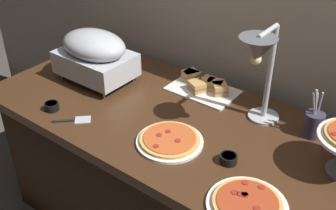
{
  "coord_description": "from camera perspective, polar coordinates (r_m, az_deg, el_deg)",
  "views": [
    {
      "loc": [
        0.91,
        -1.26,
        1.81
      ],
      "look_at": [
        -0.06,
        0.0,
        0.81
      ],
      "focal_mm": 44.1,
      "sensor_mm": 36.0,
      "label": 1
    }
  ],
  "objects": [
    {
      "name": "buffet_table",
      "position": [
        2.11,
        1.26,
        -10.33
      ],
      "size": [
        1.9,
        0.84,
        0.76
      ],
      "color": "#422816",
      "rests_on": "ground_plane"
    },
    {
      "name": "chafing_dish",
      "position": [
        2.15,
        -10.08,
        6.97
      ],
      "size": [
        0.39,
        0.27,
        0.27
      ],
      "color": "#B7BABF",
      "rests_on": "buffet_table"
    },
    {
      "name": "heat_lamp",
      "position": [
        1.66,
        12.48,
        6.34
      ],
      "size": [
        0.15,
        0.3,
        0.45
      ],
      "color": "#B7BABF",
      "rests_on": "buffet_table"
    },
    {
      "name": "pizza_plate_front",
      "position": [
        1.72,
        0.23,
        -4.91
      ],
      "size": [
        0.28,
        0.28,
        0.03
      ],
      "color": "white",
      "rests_on": "buffet_table"
    },
    {
      "name": "pizza_plate_center",
      "position": [
        1.47,
        10.88,
        -13.31
      ],
      "size": [
        0.28,
        0.28,
        0.03
      ],
      "color": "white",
      "rests_on": "buffet_table"
    },
    {
      "name": "sandwich_platter",
      "position": [
        2.09,
        4.86,
        2.79
      ],
      "size": [
        0.34,
        0.22,
        0.06
      ],
      "color": "white",
      "rests_on": "buffet_table"
    },
    {
      "name": "sauce_cup_near",
      "position": [
        1.63,
        8.35,
        -7.33
      ],
      "size": [
        0.07,
        0.07,
        0.03
      ],
      "color": "black",
      "rests_on": "buffet_table"
    },
    {
      "name": "sauce_cup_far",
      "position": [
        2.0,
        -15.78,
        -0.15
      ],
      "size": [
        0.07,
        0.07,
        0.04
      ],
      "color": "black",
      "rests_on": "buffet_table"
    },
    {
      "name": "utensil_holder",
      "position": [
        1.84,
        19.47,
        -2.42
      ],
      "size": [
        0.08,
        0.08,
        0.23
      ],
      "color": "#383347",
      "rests_on": "buffet_table"
    },
    {
      "name": "serving_spatula",
      "position": [
        1.9,
        -12.91,
        -2.07
      ],
      "size": [
        0.15,
        0.14,
        0.01
      ],
      "color": "#B7BABF",
      "rests_on": "buffet_table"
    }
  ]
}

